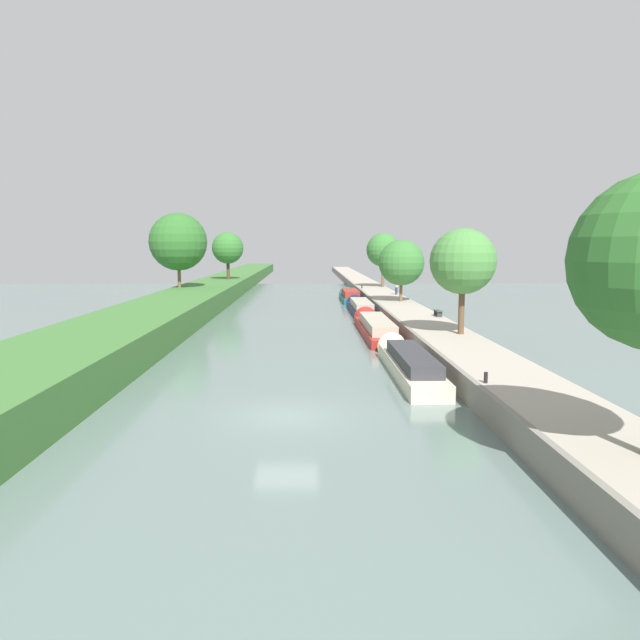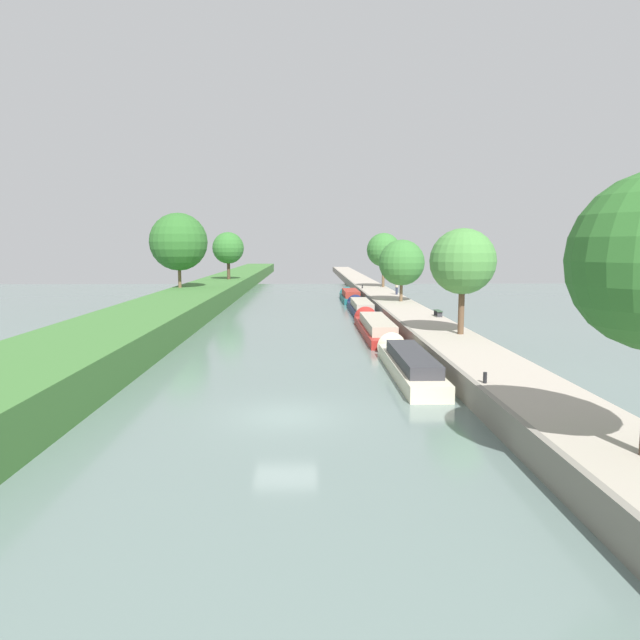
# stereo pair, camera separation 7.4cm
# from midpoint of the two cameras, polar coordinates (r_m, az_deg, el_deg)

# --- Properties ---
(ground_plane) EXTENTS (160.00, 160.00, 0.00)m
(ground_plane) POSITION_cam_midpoint_polar(r_m,az_deg,el_deg) (23.30, -3.39, -9.40)
(ground_plane) COLOR slate
(right_towpath) EXTENTS (3.87, 260.00, 1.13)m
(right_towpath) POSITION_cam_midpoint_polar(r_m,az_deg,el_deg) (24.78, 19.89, -7.45)
(right_towpath) COLOR #A89E8E
(right_towpath) RESTS_ON ground_plane
(stone_quay) EXTENTS (0.25, 260.00, 1.18)m
(stone_quay) POSITION_cam_midpoint_polar(r_m,az_deg,el_deg) (24.11, 15.29, -7.61)
(stone_quay) COLOR gray
(stone_quay) RESTS_ON ground_plane
(narrowboat_cream) EXTENTS (1.90, 12.09, 1.89)m
(narrowboat_cream) POSITION_cam_midpoint_polar(r_m,az_deg,el_deg) (31.13, 8.55, -4.13)
(narrowboat_cream) COLOR beige
(narrowboat_cream) RESTS_ON ground_plane
(narrowboat_red) EXTENTS (2.15, 14.44, 2.04)m
(narrowboat_red) POSITION_cam_midpoint_polar(r_m,az_deg,el_deg) (44.93, 5.32, -0.62)
(narrowboat_red) COLOR maroon
(narrowboat_red) RESTS_ON ground_plane
(narrowboat_navy) EXTENTS (2.00, 12.62, 1.93)m
(narrowboat_navy) POSITION_cam_midpoint_polar(r_m,az_deg,el_deg) (58.98, 3.91, 1.28)
(narrowboat_navy) COLOR #141E42
(narrowboat_navy) RESTS_ON ground_plane
(narrowboat_teal) EXTENTS (2.10, 11.08, 2.07)m
(narrowboat_teal) POSITION_cam_midpoint_polar(r_m,az_deg,el_deg) (71.42, 2.88, 2.36)
(narrowboat_teal) COLOR #195B60
(narrowboat_teal) RESTS_ON ground_plane
(tree_rightbank_midnear) EXTENTS (4.11, 4.11, 6.63)m
(tree_rightbank_midnear) POSITION_cam_midpoint_polar(r_m,az_deg,el_deg) (37.50, 13.74, 5.57)
(tree_rightbank_midnear) COLOR brown
(tree_rightbank_midnear) RESTS_ON right_towpath
(tree_rightbank_midfar) EXTENTS (4.56, 4.56, 6.14)m
(tree_rightbank_midfar) POSITION_cam_midpoint_polar(r_m,az_deg,el_deg) (58.76, 7.93, 5.58)
(tree_rightbank_midfar) COLOR brown
(tree_rightbank_midfar) RESTS_ON right_towpath
(tree_rightbank_far) EXTENTS (4.50, 4.50, 7.22)m
(tree_rightbank_far) POSITION_cam_midpoint_polar(r_m,az_deg,el_deg) (78.84, 6.17, 6.82)
(tree_rightbank_far) COLOR brown
(tree_rightbank_far) RESTS_ON right_towpath
(tree_leftbank_downstream) EXTENTS (6.39, 6.39, 8.31)m
(tree_leftbank_downstream) POSITION_cam_midpoint_polar(r_m,az_deg,el_deg) (67.18, -13.73, 7.44)
(tree_leftbank_downstream) COLOR brown
(tree_leftbank_downstream) RESTS_ON left_grassy_bank
(tree_leftbank_upstream) EXTENTS (4.38, 4.38, 6.56)m
(tree_leftbank_upstream) POSITION_cam_midpoint_polar(r_m,az_deg,el_deg) (82.65, -9.04, 6.97)
(tree_leftbank_upstream) COLOR #4C3828
(tree_leftbank_upstream) RESTS_ON left_grassy_bank
(person_walking) EXTENTS (0.34, 0.34, 1.66)m
(person_walking) POSITION_cam_midpoint_polar(r_m,az_deg,el_deg) (66.99, 7.45, 3.23)
(person_walking) COLOR #282D42
(person_walking) RESTS_ON right_towpath
(mooring_bollard_near) EXTENTS (0.16, 0.16, 0.45)m
(mooring_bollard_near) POSITION_cam_midpoint_polar(r_m,az_deg,el_deg) (24.71, 15.83, -5.44)
(mooring_bollard_near) COLOR black
(mooring_bollard_near) RESTS_ON right_towpath
(mooring_bollard_far) EXTENTS (0.16, 0.16, 0.45)m
(mooring_bollard_far) POSITION_cam_midpoint_polar(r_m,az_deg,el_deg) (76.52, 4.09, 3.29)
(mooring_bollard_far) COLOR black
(mooring_bollard_far) RESTS_ON right_towpath
(park_bench) EXTENTS (0.44, 1.50, 0.47)m
(park_bench) POSITION_cam_midpoint_polar(r_m,az_deg,el_deg) (46.92, 11.43, 0.78)
(park_bench) COLOR #333338
(park_bench) RESTS_ON right_towpath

